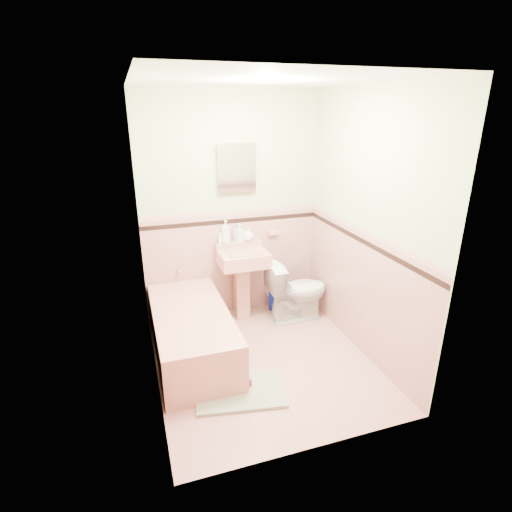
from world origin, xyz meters
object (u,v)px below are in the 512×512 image
object	(u,v)px
toilet	(297,290)
bucket	(277,300)
bathtub	(192,335)
soap_bottle_right	(248,234)
sink	(243,286)
soap_bottle_mid	(239,233)
medicine_cabinet	(236,168)
shoe	(241,383)
soap_bottle_left	(226,232)

from	to	relation	value
toilet	bucket	distance (m)	0.39
bathtub	soap_bottle_right	world-z (taller)	soap_bottle_right
sink	soap_bottle_mid	distance (m)	0.60
sink	toilet	bearing A→B (deg)	-15.33
sink	medicine_cabinet	distance (m)	1.30
bathtub	toilet	bearing A→B (deg)	16.24
soap_bottle_right	shoe	distance (m)	1.70
medicine_cabinet	soap_bottle_mid	size ratio (longest dim) A/B	2.37
soap_bottle_right	soap_bottle_left	bearing A→B (deg)	180.00
medicine_cabinet	shoe	xyz separation A→B (m)	(-0.37, -1.38, -1.64)
medicine_cabinet	soap_bottle_mid	world-z (taller)	medicine_cabinet
bathtub	sink	bearing A→B (deg)	37.93
sink	medicine_cabinet	world-z (taller)	medicine_cabinet
shoe	soap_bottle_mid	bearing A→B (deg)	73.54
soap_bottle_mid	bucket	xyz separation A→B (m)	(0.44, -0.06, -0.88)
soap_bottle_mid	bucket	bearing A→B (deg)	-8.13
soap_bottle_right	medicine_cabinet	bearing A→B (deg)	165.45
soap_bottle_left	toilet	bearing A→B (deg)	-24.97
soap_bottle_mid	shoe	xyz separation A→B (m)	(-0.38, -1.35, -0.93)
toilet	bucket	world-z (taller)	toilet
sink	shoe	distance (m)	1.28
bathtub	medicine_cabinet	xyz separation A→B (m)	(0.68, 0.74, 1.47)
bathtub	soap_bottle_right	bearing A→B (deg)	41.75
sink	soap_bottle_left	bearing A→B (deg)	128.88
soap_bottle_right	shoe	bearing A→B (deg)	-109.65
toilet	soap_bottle_mid	bearing A→B (deg)	59.66
soap_bottle_right	bucket	world-z (taller)	soap_bottle_right
bucket	shoe	world-z (taller)	bucket
soap_bottle_left	soap_bottle_right	distance (m)	0.27
bathtub	soap_bottle_mid	world-z (taller)	soap_bottle_mid
bathtub	soap_bottle_mid	size ratio (longest dim) A/B	7.20
sink	soap_bottle_left	distance (m)	0.65
toilet	shoe	bearing A→B (deg)	136.97
sink	medicine_cabinet	size ratio (longest dim) A/B	1.68
bucket	shoe	bearing A→B (deg)	-122.37
medicine_cabinet	soap_bottle_mid	xyz separation A→B (m)	(0.01, -0.03, -0.71)
sink	soap_bottle_right	bearing A→B (deg)	57.29
medicine_cabinet	bucket	size ratio (longest dim) A/B	2.15
soap_bottle_right	bucket	xyz separation A→B (m)	(0.33, -0.06, -0.85)
soap_bottle_left	bucket	size ratio (longest dim) A/B	1.15
medicine_cabinet	soap_bottle_left	world-z (taller)	medicine_cabinet
bathtub	soap_bottle_mid	xyz separation A→B (m)	(0.69, 0.71, 0.76)
soap_bottle_mid	toilet	distance (m)	0.93
bucket	bathtub	bearing A→B (deg)	-150.21
medicine_cabinet	soap_bottle_right	world-z (taller)	medicine_cabinet
toilet	shoe	world-z (taller)	toilet
soap_bottle_mid	shoe	bearing A→B (deg)	-105.63
sink	bucket	size ratio (longest dim) A/B	3.61
bucket	toilet	bearing A→B (deg)	-63.86
soap_bottle_left	soap_bottle_right	world-z (taller)	soap_bottle_left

